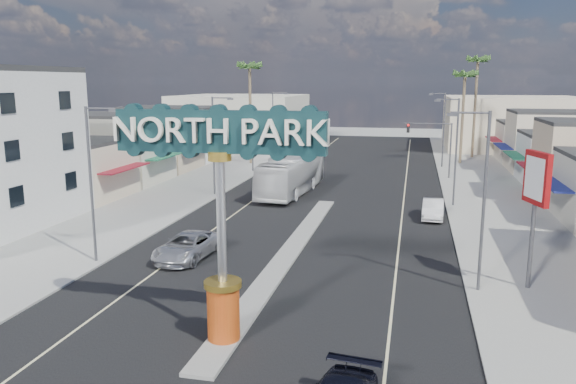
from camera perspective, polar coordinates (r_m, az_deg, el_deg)
The scene contains 24 objects.
ground at distance 49.63m, azimuth 4.12°, elevation -0.88°, with size 160.00×160.00×0.00m, color gray.
road at distance 49.63m, azimuth 4.12°, elevation -0.87°, with size 20.00×120.00×0.01m, color black.
median_island at distance 34.37m, azimuth 0.08°, elevation -6.21°, with size 1.30×30.00×0.16m, color gray.
sidewalk_left at distance 53.46m, azimuth -10.89°, elevation -0.11°, with size 8.00×120.00×0.12m, color gray.
sidewalk_right at distance 49.58m, azimuth 20.33°, elevation -1.50°, with size 8.00×120.00×0.12m, color gray.
storefront_row_left at distance 68.90m, azimuth -14.33°, elevation 4.72°, with size 12.00×42.00×6.00m, color beige.
backdrop_far_left at distance 97.68m, azimuth -4.75°, elevation 7.44°, with size 20.00×20.00×8.00m, color #B7B29E.
backdrop_far_right at distance 94.40m, azimuth 21.85°, elevation 6.55°, with size 20.00×20.00×8.00m, color beige.
gateway_sign at distance 21.69m, azimuth -6.87°, elevation -0.70°, with size 8.20×1.50×9.15m.
traffic_signal_left at distance 64.41m, azimuth -2.08°, elevation 5.77°, with size 5.09×0.45×6.00m.
traffic_signal_right at distance 62.33m, azimuth 14.55°, elevation 5.24°, with size 5.09×0.45×6.00m.
streetlight_l_near at distance 33.49m, azimuth -19.20°, elevation 1.47°, with size 2.03×0.22×9.00m.
streetlight_l_mid at distance 51.40m, azimuth -7.43°, elevation 5.19°, with size 2.03×0.22×9.00m.
streetlight_l_far at distance 72.38m, azimuth -1.42°, elevation 7.01°, with size 2.03×0.22×9.00m.
streetlight_r_near at distance 28.69m, azimuth 19.01°, elevation -0.07°, with size 2.03×0.22×9.00m.
streetlight_r_mid at distance 48.41m, azimuth 16.54°, elevation 4.46°, with size 2.03×0.22×9.00m.
streetlight_r_far at distance 70.28m, azimuth 15.42°, elevation 6.48°, with size 2.03×0.22×9.00m.
palm_left_far at distance 70.94m, azimuth -3.91°, elevation 12.10°, with size 2.60×2.60×13.10m.
palm_right_mid at distance 74.24m, azimuth 17.53°, elevation 10.88°, with size 2.60×2.60×12.10m.
palm_right_far at distance 80.41m, azimuth 18.71°, elevation 12.07°, with size 2.60×2.60×14.10m.
suv_left at distance 33.93m, azimuth -10.16°, elevation -5.44°, with size 2.50×5.42×1.51m, color silver.
car_parked_right at distance 44.41m, azimuth 14.51°, elevation -1.69°, with size 1.56×4.46×1.47m, color silver.
city_bus at distance 52.45m, azimuth 0.37°, elevation 1.81°, with size 3.03×12.97×3.61m, color silver.
bank_pylon_sign at distance 29.92m, azimuth 23.91°, elevation 0.57°, with size 0.89×2.14×6.91m.
Camera 1 is at (7.16, -18.00, 10.38)m, focal length 35.00 mm.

